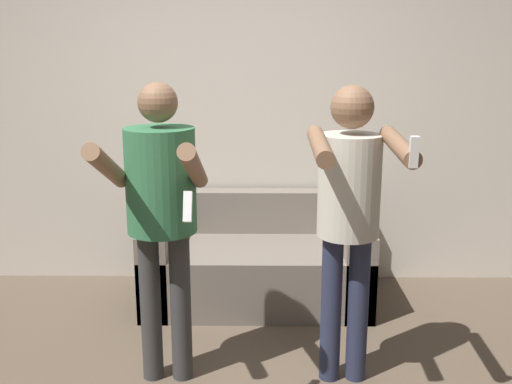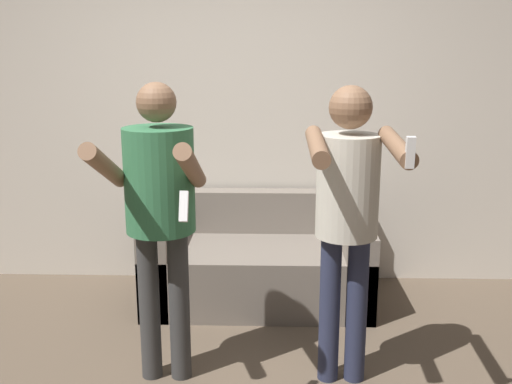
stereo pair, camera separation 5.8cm
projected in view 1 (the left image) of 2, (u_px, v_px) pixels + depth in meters
wall_back at (228, 103)px, 4.39m from camera, size 6.40×0.06×2.70m
couch at (257, 264)px, 4.22m from camera, size 1.54×0.81×0.72m
person_standing_left at (161, 200)px, 3.02m from camera, size 0.48×0.73×1.59m
person_standing_right at (349, 203)px, 3.01m from camera, size 0.44×0.70×1.58m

